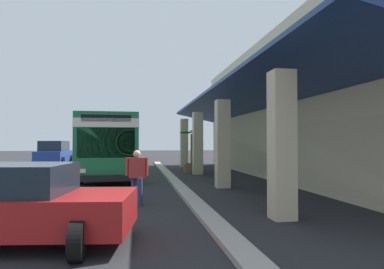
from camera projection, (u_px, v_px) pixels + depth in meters
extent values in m
plane|color=#262628|center=(269.00, 178.00, 17.63)|extent=(120.00, 120.00, 0.00)
cube|color=#9E998E|center=(173.00, 179.00, 16.45)|extent=(27.77, 0.50, 0.12)
cube|color=#C6B793|center=(353.00, 116.00, 18.08)|extent=(23.14, 10.01, 6.57)
cube|color=beige|center=(352.00, 49.00, 18.16)|extent=(23.44, 10.31, 0.60)
cube|color=#C6B793|center=(184.00, 143.00, 25.34)|extent=(0.55, 0.55, 3.62)
cube|color=#C6B793|center=(198.00, 143.00, 19.63)|extent=(0.55, 0.55, 3.62)
cube|color=#C6B793|center=(223.00, 144.00, 13.92)|extent=(0.55, 0.55, 3.62)
cube|color=#C6B793|center=(282.00, 145.00, 8.21)|extent=(0.55, 0.55, 3.62)
cube|color=navy|center=(234.00, 101.00, 17.04)|extent=(23.14, 3.16, 0.82)
cube|color=#19232D|center=(265.00, 151.00, 17.24)|extent=(19.44, 0.08, 2.40)
cube|color=#196638|center=(113.00, 145.00, 18.74)|extent=(11.06, 2.81, 2.75)
cube|color=silver|center=(113.00, 128.00, 18.76)|extent=(11.08, 2.83, 0.36)
cube|color=#19232D|center=(113.00, 141.00, 19.04)|extent=(9.30, 2.80, 0.90)
cube|color=#19232D|center=(106.00, 143.00, 13.37)|extent=(0.11, 2.24, 1.20)
cube|color=black|center=(106.00, 118.00, 13.38)|extent=(0.11, 1.94, 0.28)
cube|color=black|center=(106.00, 178.00, 13.21)|extent=(0.26, 2.45, 0.24)
cube|color=silver|center=(129.00, 170.00, 13.46)|extent=(0.07, 0.24, 0.16)
cube|color=silver|center=(82.00, 171.00, 13.13)|extent=(0.07, 0.24, 0.16)
cube|color=silver|center=(114.00, 120.00, 20.25)|extent=(2.44, 1.84, 0.24)
cylinder|color=black|center=(138.00, 172.00, 15.38)|extent=(1.00, 0.30, 1.00)
cylinder|color=black|center=(79.00, 173.00, 14.91)|extent=(1.00, 0.30, 1.00)
cylinder|color=black|center=(135.00, 163.00, 21.97)|extent=(1.00, 0.30, 1.00)
cylinder|color=black|center=(95.00, 164.00, 21.51)|extent=(1.00, 0.30, 1.00)
cube|color=navy|center=(54.00, 156.00, 26.90)|extent=(4.80, 1.96, 0.84)
cube|color=#19232D|center=(54.00, 146.00, 27.02)|extent=(3.27, 1.72, 0.80)
cylinder|color=black|center=(62.00, 162.00, 25.43)|extent=(0.76, 0.26, 0.76)
cylinder|color=black|center=(35.00, 162.00, 25.12)|extent=(0.76, 0.26, 0.76)
cylinder|color=black|center=(71.00, 160.00, 28.65)|extent=(0.76, 0.26, 0.76)
cylinder|color=black|center=(47.00, 160.00, 28.35)|extent=(0.76, 0.26, 0.76)
cube|color=maroon|center=(9.00, 212.00, 6.12)|extent=(2.35, 4.60, 0.66)
cylinder|color=black|center=(104.00, 216.00, 7.06)|extent=(0.64, 0.22, 0.64)
cylinder|color=black|center=(77.00, 241.00, 5.26)|extent=(0.64, 0.22, 0.64)
cylinder|color=navy|center=(140.00, 192.00, 9.95)|extent=(0.16, 0.16, 0.81)
cylinder|color=navy|center=(134.00, 191.00, 10.16)|extent=(0.16, 0.16, 0.81)
cube|color=#B23333|center=(137.00, 168.00, 10.07)|extent=(0.26, 0.49, 0.60)
sphere|color=beige|center=(137.00, 154.00, 10.08)|extent=(0.22, 0.22, 0.22)
cylinder|color=#B23333|center=(147.00, 167.00, 10.09)|extent=(0.09, 0.09, 0.54)
cylinder|color=#B23333|center=(127.00, 167.00, 10.05)|extent=(0.09, 0.09, 0.54)
cube|color=brown|center=(192.00, 168.00, 20.46)|extent=(0.91, 0.91, 0.56)
cylinder|color=#332319|center=(192.00, 164.00, 20.47)|extent=(0.77, 0.77, 0.02)
cylinder|color=brown|center=(192.00, 149.00, 20.49)|extent=(0.16, 0.16, 1.82)
ellipsoid|color=#286B33|center=(194.00, 130.00, 20.09)|extent=(0.92, 0.35, 0.19)
ellipsoid|color=#286B33|center=(198.00, 133.00, 20.52)|extent=(0.31, 0.74, 0.19)
ellipsoid|color=#286B33|center=(191.00, 131.00, 20.96)|extent=(0.92, 0.32, 0.18)
ellipsoid|color=#286B33|center=(186.00, 132.00, 20.47)|extent=(0.23, 0.75, 0.18)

